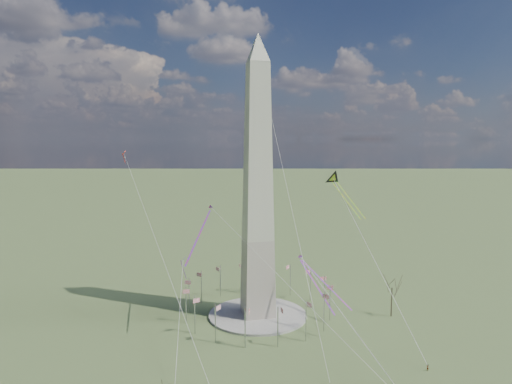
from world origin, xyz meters
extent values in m
plane|color=#4F6432|center=(0.00, 0.00, 0.00)|extent=(2000.00, 2000.00, 0.00)
cylinder|color=#A7A199|center=(0.00, 0.00, 0.40)|extent=(36.00, 36.00, 0.80)
pyramid|color=beige|center=(0.00, 0.00, 95.80)|extent=(9.90, 9.90, 10.00)
cylinder|color=#B8BCBF|center=(26.00, 0.00, 6.50)|extent=(0.36, 0.36, 13.00)
cube|color=red|center=(26.00, 1.30, 11.80)|extent=(2.40, 0.08, 1.50)
cylinder|color=#B8BCBF|center=(24.02, 9.95, 6.50)|extent=(0.36, 0.36, 13.00)
cube|color=red|center=(23.52, 11.15, 11.80)|extent=(2.25, 0.99, 1.50)
cylinder|color=#B8BCBF|center=(18.38, 18.38, 6.50)|extent=(0.36, 0.36, 13.00)
cube|color=red|center=(17.47, 19.30, 11.80)|extent=(1.75, 1.75, 1.50)
cylinder|color=#B8BCBF|center=(9.95, 24.02, 6.50)|extent=(0.36, 0.36, 13.00)
cube|color=red|center=(8.75, 24.52, 11.80)|extent=(0.99, 2.25, 1.50)
cylinder|color=#B8BCBF|center=(0.00, 26.00, 6.50)|extent=(0.36, 0.36, 13.00)
cube|color=red|center=(-1.30, 26.00, 11.80)|extent=(0.08, 2.40, 1.50)
cylinder|color=#B8BCBF|center=(-9.95, 24.02, 6.50)|extent=(0.36, 0.36, 13.00)
cube|color=red|center=(-11.15, 23.52, 11.80)|extent=(0.99, 2.25, 1.50)
cylinder|color=#B8BCBF|center=(-18.38, 18.38, 6.50)|extent=(0.36, 0.36, 13.00)
cube|color=red|center=(-19.30, 17.47, 11.80)|extent=(1.75, 1.75, 1.50)
cylinder|color=#B8BCBF|center=(-24.02, 9.95, 6.50)|extent=(0.36, 0.36, 13.00)
cube|color=red|center=(-24.52, 8.75, 11.80)|extent=(2.25, 0.99, 1.50)
cylinder|color=#B8BCBF|center=(-26.00, 0.00, 6.50)|extent=(0.36, 0.36, 13.00)
cube|color=red|center=(-26.00, -1.30, 11.80)|extent=(2.40, 0.08, 1.50)
cylinder|color=#B8BCBF|center=(-24.02, -9.95, 6.50)|extent=(0.36, 0.36, 13.00)
cube|color=red|center=(-23.52, -11.15, 11.80)|extent=(2.25, 0.99, 1.50)
cylinder|color=#B8BCBF|center=(-18.38, -18.38, 6.50)|extent=(0.36, 0.36, 13.00)
cube|color=red|center=(-17.47, -19.30, 11.80)|extent=(1.75, 1.75, 1.50)
cylinder|color=#B8BCBF|center=(-9.95, -24.02, 6.50)|extent=(0.36, 0.36, 13.00)
cube|color=red|center=(-8.75, -24.52, 11.80)|extent=(0.99, 2.25, 1.50)
cylinder|color=#B8BCBF|center=(0.00, -26.00, 6.50)|extent=(0.36, 0.36, 13.00)
cube|color=red|center=(1.30, -26.00, 11.80)|extent=(0.08, 2.40, 1.50)
cylinder|color=#B8BCBF|center=(9.95, -24.02, 6.50)|extent=(0.36, 0.36, 13.00)
cube|color=red|center=(11.15, -23.52, 11.80)|extent=(0.99, 2.25, 1.50)
cylinder|color=#B8BCBF|center=(18.38, -18.38, 6.50)|extent=(0.36, 0.36, 13.00)
cube|color=red|center=(19.30, -17.47, 11.80)|extent=(1.75, 1.75, 1.50)
cylinder|color=#B8BCBF|center=(24.02, -9.95, 6.50)|extent=(0.36, 0.36, 13.00)
cube|color=red|center=(24.52, -8.75, 11.80)|extent=(2.25, 0.99, 1.50)
cylinder|color=#493E2C|center=(47.38, -11.83, 5.37)|extent=(0.44, 0.44, 10.73)
imported|color=gray|center=(36.71, -49.90, 0.94)|extent=(0.76, 0.57, 1.88)
cube|color=orange|center=(34.84, -1.95, 42.28)|extent=(4.50, 16.58, 11.90)
cube|color=orange|center=(32.73, -2.47, 42.28)|extent=(4.50, 16.58, 11.90)
cube|color=navy|center=(-26.55, 2.48, 22.16)|extent=(2.03, 2.84, 2.14)
cube|color=#F2263B|center=(-26.55, 2.48, 18.64)|extent=(2.21, 1.99, 7.36)
cube|color=#F2263B|center=(18.49, -19.52, 16.75)|extent=(11.35, 17.39, 12.66)
cube|color=#F2263B|center=(-22.04, -6.35, 32.11)|extent=(11.29, 20.33, 14.25)
cube|color=#F2263B|center=(21.82, -2.61, 10.44)|extent=(5.71, 22.50, 14.37)
cube|color=red|center=(-46.97, 34.97, 58.81)|extent=(1.58, 2.30, 1.76)
cube|color=red|center=(-46.97, 34.97, 56.89)|extent=(1.16, 1.31, 4.03)
cube|color=white|center=(14.77, 41.91, 81.85)|extent=(1.50, 2.25, 1.76)
cube|color=white|center=(14.77, 41.91, 79.93)|extent=(1.06, 1.39, 4.04)
camera|label=1|loc=(-38.43, -156.12, 64.49)|focal=32.00mm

